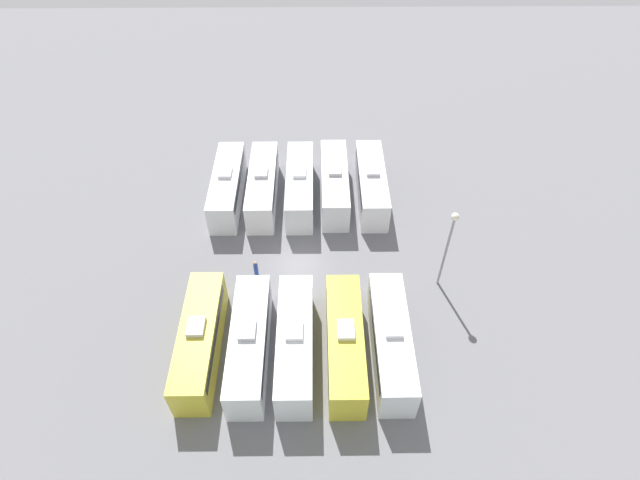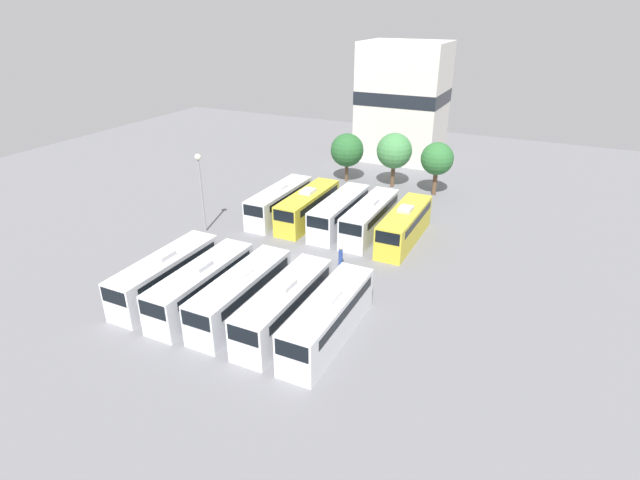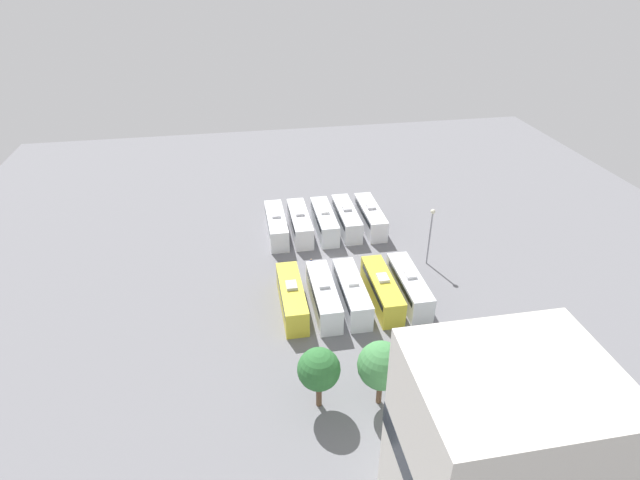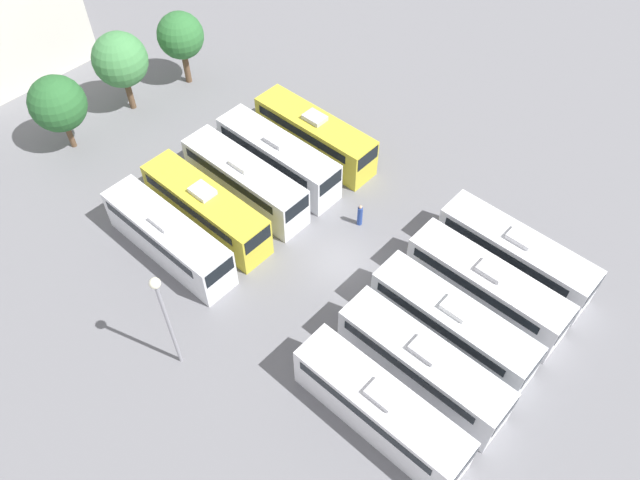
% 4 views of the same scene
% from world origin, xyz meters
% --- Properties ---
extents(ground_plane, '(111.70, 111.70, 0.00)m').
position_xyz_m(ground_plane, '(0.00, 0.00, 0.00)').
color(ground_plane, slate).
extents(bus_0, '(2.55, 10.18, 3.49)m').
position_xyz_m(bus_0, '(-6.91, -8.79, 1.72)').
color(bus_0, white).
rests_on(bus_0, ground_plane).
extents(bus_1, '(2.55, 10.18, 3.49)m').
position_xyz_m(bus_1, '(-3.35, -8.89, 1.72)').
color(bus_1, silver).
rests_on(bus_1, ground_plane).
extents(bus_2, '(2.55, 10.18, 3.49)m').
position_xyz_m(bus_2, '(-0.02, -8.61, 1.72)').
color(bus_2, silver).
rests_on(bus_2, ground_plane).
extents(bus_3, '(2.55, 10.18, 3.49)m').
position_xyz_m(bus_3, '(3.56, -8.63, 1.72)').
color(bus_3, white).
rests_on(bus_3, ground_plane).
extents(bus_4, '(2.55, 10.18, 3.49)m').
position_xyz_m(bus_4, '(6.93, -8.63, 1.72)').
color(bus_4, silver).
rests_on(bus_4, ground_plane).
extents(bus_5, '(2.55, 10.18, 3.49)m').
position_xyz_m(bus_5, '(-6.89, 8.74, 1.72)').
color(bus_5, silver).
rests_on(bus_5, ground_plane).
extents(bus_6, '(2.55, 10.18, 3.49)m').
position_xyz_m(bus_6, '(-3.57, 8.87, 1.72)').
color(bus_6, gold).
rests_on(bus_6, ground_plane).
extents(bus_7, '(2.55, 10.18, 3.49)m').
position_xyz_m(bus_7, '(0.02, 8.87, 1.72)').
color(bus_7, silver).
rests_on(bus_7, ground_plane).
extents(bus_8, '(2.55, 10.18, 3.49)m').
position_xyz_m(bus_8, '(3.30, 8.83, 1.72)').
color(bus_8, silver).
rests_on(bus_8, ground_plane).
extents(bus_9, '(2.55, 10.18, 3.49)m').
position_xyz_m(bus_9, '(6.90, 8.50, 1.72)').
color(bus_9, gold).
rests_on(bus_9, ground_plane).
extents(worker_person, '(0.36, 0.36, 1.81)m').
position_xyz_m(worker_person, '(3.50, 1.19, 0.84)').
color(worker_person, navy).
rests_on(worker_person, ground_plane).
extents(light_pole, '(0.60, 0.60, 7.93)m').
position_xyz_m(light_pole, '(-11.68, 2.08, 5.37)').
color(light_pole, gray).
rests_on(light_pole, ground_plane).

